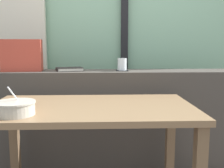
{
  "coord_description": "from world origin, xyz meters",
  "views": [
    {
      "loc": [
        0.01,
        -1.66,
        1.06
      ],
      "look_at": [
        0.09,
        0.36,
        0.76
      ],
      "focal_mm": 42.31,
      "sensor_mm": 36.0,
      "label": 1
    }
  ],
  "objects_px": {
    "soup_bowl": "(15,108)",
    "coaster_square": "(122,70)",
    "breakfast_table": "(91,121)",
    "juice_glass": "(122,65)",
    "closed_book": "(69,69)",
    "throw_pillow": "(22,55)"
  },
  "relations": [
    {
      "from": "throw_pillow",
      "to": "juice_glass",
      "type": "bearing_deg",
      "value": -0.67
    },
    {
      "from": "breakfast_table",
      "to": "throw_pillow",
      "type": "height_order",
      "value": "throw_pillow"
    },
    {
      "from": "breakfast_table",
      "to": "throw_pillow",
      "type": "xyz_separation_m",
      "value": [
        -0.59,
        0.64,
        0.38
      ]
    },
    {
      "from": "coaster_square",
      "to": "throw_pillow",
      "type": "bearing_deg",
      "value": 179.33
    },
    {
      "from": "soup_bowl",
      "to": "coaster_square",
      "type": "bearing_deg",
      "value": 53.01
    },
    {
      "from": "juice_glass",
      "to": "closed_book",
      "type": "xyz_separation_m",
      "value": [
        -0.44,
        0.02,
        -0.04
      ]
    },
    {
      "from": "breakfast_table",
      "to": "throw_pillow",
      "type": "relative_size",
      "value": 3.9
    },
    {
      "from": "breakfast_table",
      "to": "juice_glass",
      "type": "distance_m",
      "value": 0.73
    },
    {
      "from": "breakfast_table",
      "to": "juice_glass",
      "type": "bearing_deg",
      "value": 69.4
    },
    {
      "from": "coaster_square",
      "to": "throw_pillow",
      "type": "relative_size",
      "value": 0.31
    },
    {
      "from": "breakfast_table",
      "to": "closed_book",
      "type": "bearing_deg",
      "value": 107.74
    },
    {
      "from": "coaster_square",
      "to": "throw_pillow",
      "type": "height_order",
      "value": "throw_pillow"
    },
    {
      "from": "closed_book",
      "to": "soup_bowl",
      "type": "distance_m",
      "value": 0.88
    },
    {
      "from": "closed_book",
      "to": "coaster_square",
      "type": "bearing_deg",
      "value": -2.98
    },
    {
      "from": "throw_pillow",
      "to": "soup_bowl",
      "type": "distance_m",
      "value": 0.9
    },
    {
      "from": "juice_glass",
      "to": "soup_bowl",
      "type": "relative_size",
      "value": 0.48
    },
    {
      "from": "juice_glass",
      "to": "breakfast_table",
      "type": "bearing_deg",
      "value": -110.6
    },
    {
      "from": "closed_book",
      "to": "soup_bowl",
      "type": "relative_size",
      "value": 1.2
    },
    {
      "from": "breakfast_table",
      "to": "closed_book",
      "type": "relative_size",
      "value": 4.98
    },
    {
      "from": "closed_book",
      "to": "throw_pillow",
      "type": "xyz_separation_m",
      "value": [
        -0.38,
        -0.01,
        0.12
      ]
    },
    {
      "from": "juice_glass",
      "to": "closed_book",
      "type": "distance_m",
      "value": 0.45
    },
    {
      "from": "breakfast_table",
      "to": "throw_pillow",
      "type": "bearing_deg",
      "value": 132.89
    }
  ]
}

